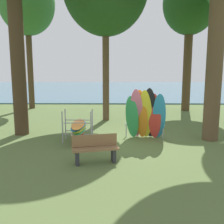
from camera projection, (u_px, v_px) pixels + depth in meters
ground_plane at (131, 142)px, 10.09m from camera, size 80.00×80.00×0.00m
lake_water at (120, 88)px, 38.80m from camera, size 80.00×36.00×0.10m
tree_mid_behind at (190, 5)px, 16.87m from camera, size 3.55×3.55×9.15m
tree_far_right_back at (27, 4)px, 17.80m from camera, size 3.83×3.83×9.57m
leaning_board_pile at (146, 116)px, 10.31m from camera, size 1.74×1.21×2.15m
board_storage_rack at (79, 128)px, 10.20m from camera, size 1.15×2.13×1.25m
park_bench at (95, 148)px, 7.86m from camera, size 1.46×0.74×0.85m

